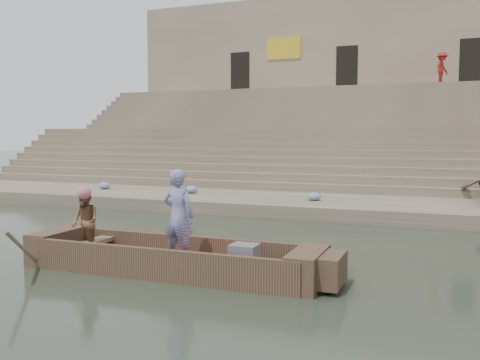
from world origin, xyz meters
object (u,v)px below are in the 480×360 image
Objects in this scene: rowing_man at (85,222)px; television at (244,256)px; main_rowboat at (171,266)px; pedestrian at (442,68)px; standing_man at (178,216)px.

rowing_man is 2.67× the size of television.
pedestrian is at bearing 78.76° from main_rowboat.
pedestrian is (6.15, 22.11, 5.20)m from rowing_man.
pedestrian is (4.37, 22.00, 5.93)m from main_rowboat.
standing_man reaches higher than main_rowboat.
rowing_man is 3.24m from television.
main_rowboat is 4.07× the size of rowing_man.
rowing_man reaches higher than main_rowboat.
pedestrian is (2.94, 22.00, 5.62)m from television.
main_rowboat is 10.87× the size of television.
television is (3.21, 0.11, -0.41)m from rowing_man.
rowing_man is at bearing -170.90° from pedestrian.
pedestrian is at bearing 82.38° from television.
standing_man is 1.36× the size of rowing_man.
standing_man is (0.20, -0.05, 0.95)m from main_rowboat.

